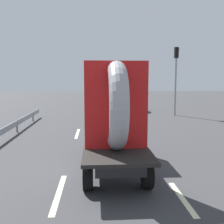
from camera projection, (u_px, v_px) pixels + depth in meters
The scene contains 9 objects.
ground_plane at pixel (104, 167), 9.68m from camera, with size 120.00×120.00×0.00m, color #38383A.
flatbed_truck at pixel (113, 121), 9.53m from camera, with size 2.02×5.11×3.69m.
distant_sedan at pixel (134, 104), 26.84m from camera, with size 1.64×3.82×1.24m.
traffic_light at pixel (176, 71), 22.89m from camera, with size 0.42×0.36×5.81m.
guardrail at pixel (5, 130), 13.86m from camera, with size 0.10×16.76×0.71m.
lane_dash_left_near at pixel (59, 193), 7.47m from camera, with size 2.67×0.16×0.01m, color beige.
lane_dash_left_far at pixel (77, 133), 15.60m from camera, with size 2.73×0.16×0.01m, color beige.
lane_dash_right_near at pixel (182, 198), 7.14m from camera, with size 2.12×0.16×0.01m, color beige.
lane_dash_right_far at pixel (136, 135), 15.07m from camera, with size 2.53×0.16×0.01m, color beige.
Camera 1 is at (-0.32, -9.36, 3.16)m, focal length 43.09 mm.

